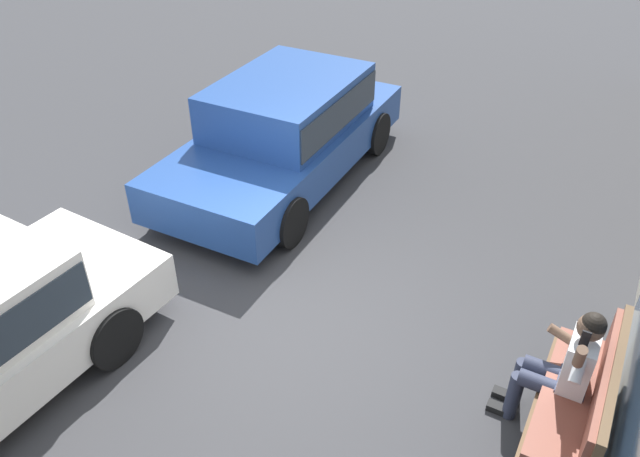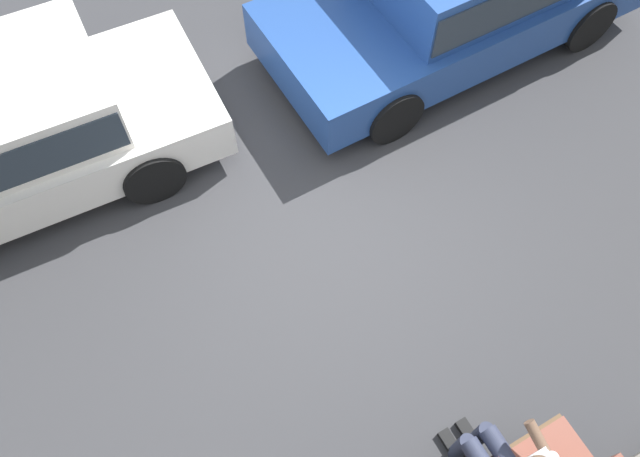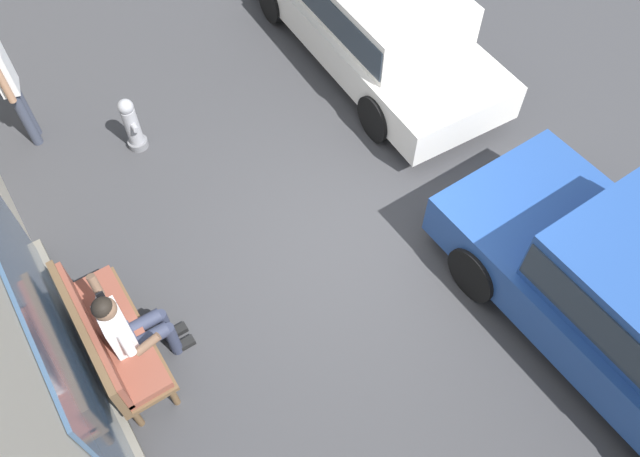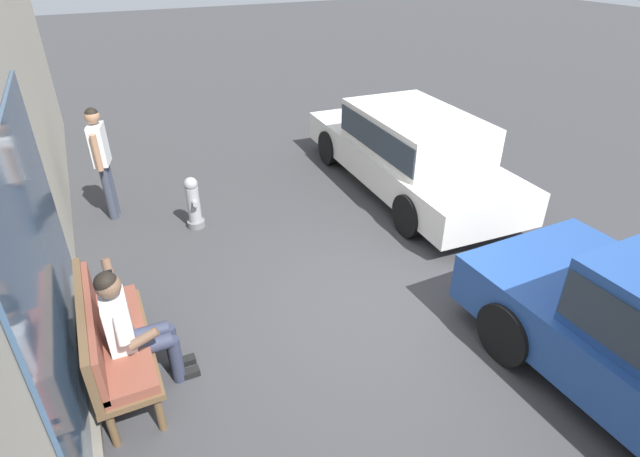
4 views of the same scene
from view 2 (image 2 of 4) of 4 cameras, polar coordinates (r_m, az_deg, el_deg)
ground_plane at (r=6.25m, az=0.26°, el=-0.70°), size 60.00×60.00×0.00m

